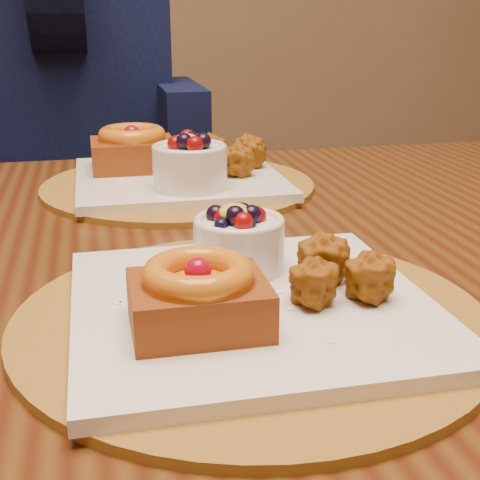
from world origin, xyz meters
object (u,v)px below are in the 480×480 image
at_px(dining_table, 206,300).
at_px(diner, 61,37).
at_px(place_setting_far, 176,170).
at_px(chair_far, 86,250).
at_px(place_setting_near, 248,296).

xyz_separation_m(dining_table, diner, (-0.16, 0.81, 0.26)).
bearing_deg(place_setting_far, chair_far, 104.67).
distance_m(place_setting_near, diner, 1.06).
bearing_deg(place_setting_far, place_setting_near, -89.81).
height_order(dining_table, place_setting_far, place_setting_far).
bearing_deg(place_setting_near, chair_far, 98.38).
height_order(dining_table, place_setting_near, place_setting_near).
bearing_deg(chair_far, dining_table, -91.47).
bearing_deg(dining_table, place_setting_far, 90.90).
height_order(chair_far, diner, diner).
bearing_deg(dining_table, chair_far, 100.87).
relative_size(dining_table, diner, 1.81).
height_order(dining_table, diner, diner).
bearing_deg(chair_far, place_setting_near, -93.95).
distance_m(dining_table, chair_far, 0.79).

